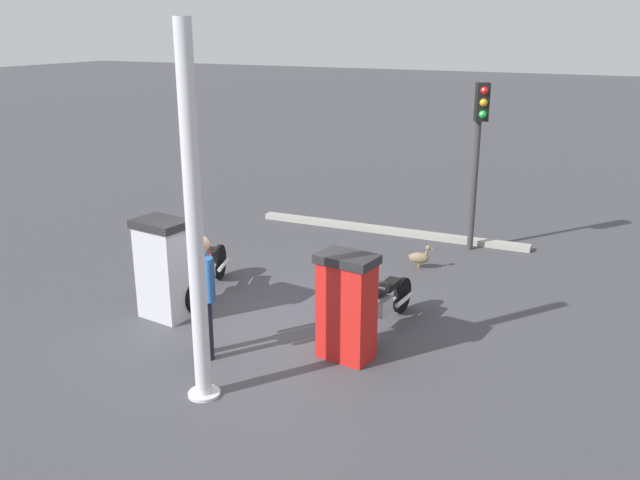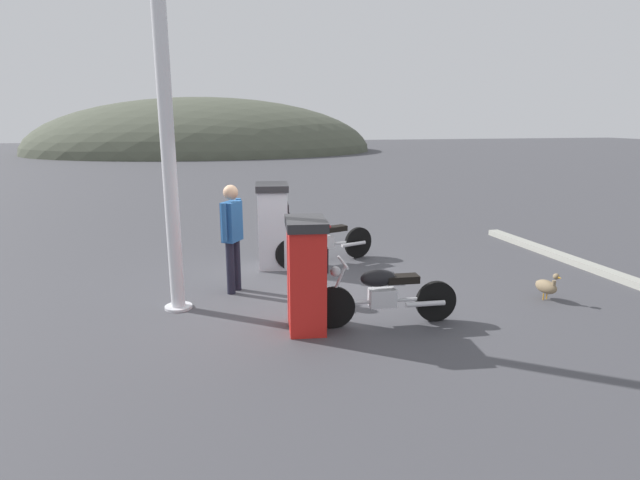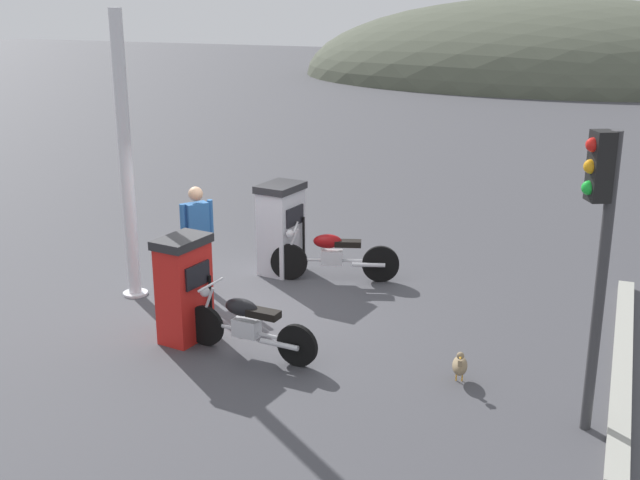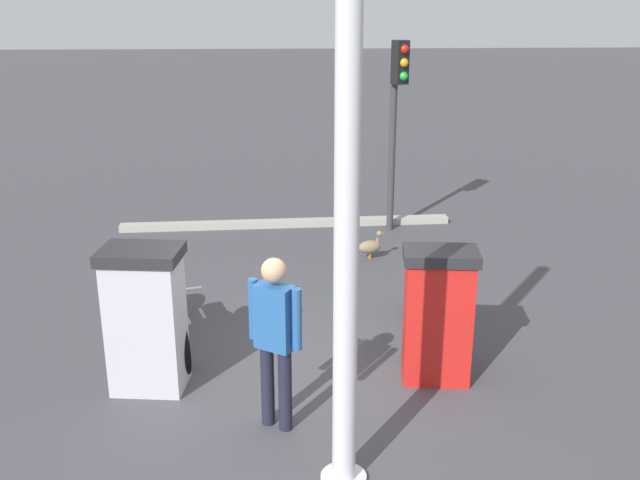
# 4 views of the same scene
# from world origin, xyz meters

# --- Properties ---
(ground_plane) EXTENTS (120.00, 120.00, 0.00)m
(ground_plane) POSITION_xyz_m (0.00, 0.00, 0.00)
(ground_plane) COLOR #424247
(fuel_pump_near) EXTENTS (0.63, 0.83, 1.49)m
(fuel_pump_near) POSITION_xyz_m (-0.16, -1.54, 0.76)
(fuel_pump_near) COLOR red
(fuel_pump_near) RESTS_ON ground
(fuel_pump_far) EXTENTS (0.71, 0.88, 1.57)m
(fuel_pump_far) POSITION_xyz_m (-0.16, 1.54, 0.80)
(fuel_pump_far) COLOR silver
(fuel_pump_far) RESTS_ON ground
(motorcycle_near_pump) EXTENTS (2.01, 0.56, 0.92)m
(motorcycle_near_pump) POSITION_xyz_m (0.88, -1.66, 0.44)
(motorcycle_near_pump) COLOR black
(motorcycle_near_pump) RESTS_ON ground
(motorcycle_far_pump) EXTENTS (2.07, 0.87, 0.95)m
(motorcycle_far_pump) POSITION_xyz_m (0.83, 1.47, 0.46)
(motorcycle_far_pump) COLOR black
(motorcycle_far_pump) RESTS_ON ground
(attendant_person) EXTENTS (0.39, 0.53, 1.74)m
(attendant_person) POSITION_xyz_m (-0.99, 0.19, 1.01)
(attendant_person) COLOR #1E1E2D
(attendant_person) RESTS_ON ground
(wandering_duck) EXTENTS (0.27, 0.46, 0.47)m
(wandering_duck) POSITION_xyz_m (3.68, -1.32, 0.22)
(wandering_duck) COLOR #847051
(wandering_duck) RESTS_ON ground
(roadside_traffic_light) EXTENTS (0.39, 0.31, 3.34)m
(roadside_traffic_light) POSITION_xyz_m (5.17, -1.91, 2.30)
(roadside_traffic_light) COLOR #38383A
(roadside_traffic_light) RESTS_ON ground
(canopy_support_pole) EXTENTS (0.40, 0.40, 4.46)m
(canopy_support_pole) POSITION_xyz_m (-1.85, -0.38, 2.15)
(canopy_support_pole) COLOR silver
(canopy_support_pole) RESTS_ON ground
(road_edge_kerb) EXTENTS (0.45, 6.05, 0.12)m
(road_edge_kerb) POSITION_xyz_m (5.53, 0.00, 0.06)
(road_edge_kerb) COLOR #9E9E93
(road_edge_kerb) RESTS_ON ground
(distant_hill_main) EXTENTS (29.02, 21.69, 9.16)m
(distant_hill_main) POSITION_xyz_m (-0.79, 38.53, 0.00)
(distant_hill_main) COLOR #4C5142
(distant_hill_main) RESTS_ON ground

